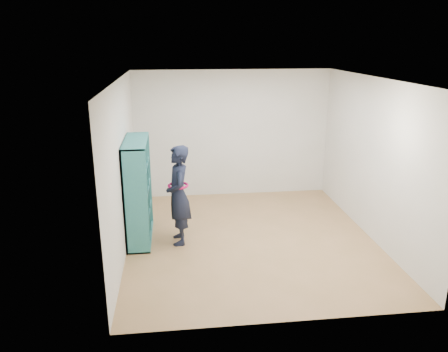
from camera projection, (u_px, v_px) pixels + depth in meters
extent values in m
plane|color=olive|center=(250.00, 239.00, 7.24)|extent=(4.50, 4.50, 0.00)
plane|color=white|center=(254.00, 79.00, 6.46)|extent=(4.50, 4.50, 0.00)
cube|color=beige|center=(122.00, 168.00, 6.62)|extent=(0.02, 4.50, 2.60)
cube|color=beige|center=(373.00, 159.00, 7.07)|extent=(0.02, 4.50, 2.60)
cube|color=beige|center=(232.00, 134.00, 8.98)|extent=(4.00, 0.02, 2.60)
cube|color=beige|center=(289.00, 219.00, 4.72)|extent=(4.00, 0.02, 2.60)
cube|color=#297181|center=(135.00, 204.00, 6.48)|extent=(0.36, 0.03, 1.66)
cube|color=#297181|center=(141.00, 179.00, 7.64)|extent=(0.36, 0.03, 1.66)
cube|color=#297181|center=(141.00, 236.00, 7.30)|extent=(0.36, 1.24, 0.03)
cube|color=#297181|center=(135.00, 141.00, 6.81)|extent=(0.36, 1.24, 0.03)
cube|color=#297181|center=(128.00, 191.00, 7.04)|extent=(0.03, 1.24, 1.66)
cube|color=#297181|center=(137.00, 194.00, 6.87)|extent=(0.34, 0.03, 1.61)
cube|color=#297181|center=(139.00, 186.00, 7.25)|extent=(0.34, 0.03, 1.61)
cube|color=#297181|center=(140.00, 213.00, 7.18)|extent=(0.34, 1.19, 0.03)
cube|color=#297181|center=(138.00, 190.00, 7.06)|extent=(0.34, 1.19, 0.03)
cube|color=#297181|center=(137.00, 166.00, 6.94)|extent=(0.34, 1.19, 0.03)
cube|color=beige|center=(141.00, 244.00, 6.90)|extent=(0.23, 0.15, 0.06)
cube|color=black|center=(139.00, 214.00, 6.70)|extent=(0.19, 0.17, 0.30)
cube|color=maroon|center=(138.00, 191.00, 6.58)|extent=(0.19, 0.17, 0.27)
cube|color=silver|center=(136.00, 171.00, 6.54)|extent=(0.23, 0.15, 0.06)
cube|color=navy|center=(142.00, 228.00, 7.20)|extent=(0.19, 0.17, 0.29)
cube|color=brown|center=(141.00, 207.00, 7.08)|extent=(0.19, 0.17, 0.25)
cube|color=#BFB28C|center=(139.00, 188.00, 7.04)|extent=(0.23, 0.15, 0.06)
cube|color=#26594C|center=(138.00, 158.00, 6.84)|extent=(0.19, 0.17, 0.29)
cube|color=beige|center=(144.00, 220.00, 7.58)|extent=(0.19, 0.17, 0.24)
cube|color=black|center=(142.00, 202.00, 7.54)|extent=(0.23, 0.15, 0.06)
cube|color=maroon|center=(141.00, 176.00, 7.34)|extent=(0.19, 0.17, 0.24)
cube|color=silver|center=(140.00, 153.00, 7.22)|extent=(0.19, 0.17, 0.25)
imported|color=black|center=(178.00, 195.00, 6.90)|extent=(0.42, 0.61, 1.61)
torus|color=#B60E4F|center=(178.00, 185.00, 6.85)|extent=(0.35, 0.35, 0.04)
cube|color=silver|center=(169.00, 188.00, 6.92)|extent=(0.02, 0.10, 0.14)
cube|color=black|center=(169.00, 188.00, 6.92)|extent=(0.02, 0.10, 0.14)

